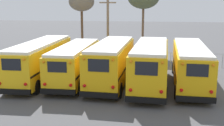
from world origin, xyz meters
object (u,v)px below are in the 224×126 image
Objects in this scene: school_bus_0 at (41,59)px; utility_pole at (108,27)px; school_bus_4 at (190,64)px; bare_tree_0 at (81,2)px; school_bus_1 at (75,62)px; school_bus_2 at (112,62)px; school_bus_3 at (150,64)px.

utility_pole is (4.41, 8.36, 2.08)m from school_bus_0.
school_bus_0 is 9.68m from utility_pole.
school_bus_0 is at bearing -117.81° from utility_pole.
bare_tree_0 reaches higher than school_bus_4.
bare_tree_0 is at bearing 101.57° from school_bus_1.
utility_pole is at bearing 101.01° from school_bus_2.
school_bus_3 is (6.12, -0.79, 0.18)m from school_bus_1.
school_bus_0 is 1.10× the size of school_bus_3.
bare_tree_0 is (-2.48, 12.11, 4.83)m from school_bus_1.
school_bus_3 is at bearing -62.75° from utility_pole.
school_bus_4 is at bearing 1.11° from school_bus_1.
bare_tree_0 reaches higher than school_bus_2.
bare_tree_0 reaches higher than utility_pole.
bare_tree_0 is at bearing 114.00° from school_bus_2.
school_bus_1 is 1.24× the size of bare_tree_0.
school_bus_3 is at bearing -56.30° from bare_tree_0.
school_bus_1 is 0.99× the size of school_bus_3.
school_bus_1 is at bearing -2.50° from school_bus_0.
school_bus_3 is (9.19, -0.92, 0.08)m from school_bus_0.
school_bus_1 is 13.27m from bare_tree_0.
school_bus_3 is 10.63m from utility_pole.
school_bus_2 is at bearing -6.24° from school_bus_1.
school_bus_1 is 9.19m from school_bus_4.
school_bus_2 is 0.98× the size of school_bus_3.
utility_pole is at bearing 62.19° from school_bus_0.
school_bus_1 is 1.01× the size of school_bus_2.
school_bus_4 is 1.42× the size of utility_pole.
school_bus_2 is at bearing 171.56° from school_bus_3.
school_bus_1 is (3.06, -0.13, -0.10)m from school_bus_0.
school_bus_4 is (12.25, 0.04, -0.02)m from school_bus_0.
school_bus_4 is 1.34× the size of bare_tree_0.
school_bus_1 is 6.18m from school_bus_3.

